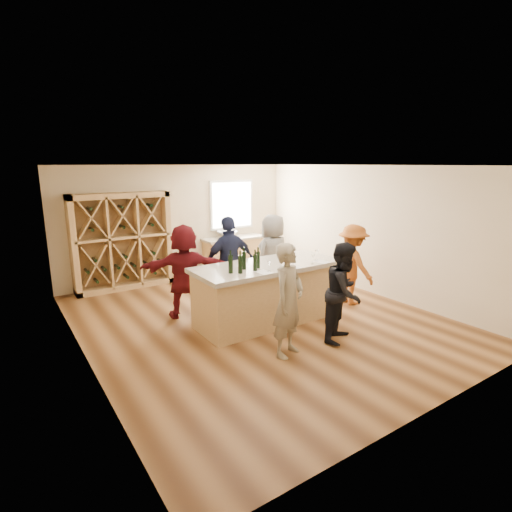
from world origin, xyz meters
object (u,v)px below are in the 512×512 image
wine_bottle_c (244,260)px  wine_bottle_d (255,263)px  person_far_right (273,256)px  sink (227,234)px  tasting_counter_base (268,295)px  person_near_left (288,300)px  wine_bottle_a (231,264)px  wine_bottle_e (258,260)px  person_server (352,264)px  person_near_right (344,292)px  wine_bottle_b (240,264)px  person_far_mid (230,263)px  wine_rack (122,242)px  person_far_left (185,271)px

wine_bottle_c → wine_bottle_d: bearing=-64.2°
person_far_right → wine_bottle_c: bearing=27.9°
sink → wine_bottle_c: (-1.65, -3.46, 0.22)m
tasting_counter_base → person_near_left: (-0.51, -1.25, 0.36)m
tasting_counter_base → wine_bottle_a: (-0.86, -0.16, 0.73)m
wine_bottle_e → person_server: person_server is taller
person_near_left → person_near_right: size_ratio=1.06×
wine_bottle_b → person_far_mid: bearing=67.3°
wine_rack → person_far_left: (0.46, -2.39, -0.22)m
wine_bottle_c → wine_bottle_d: (0.10, -0.20, -0.01)m
wine_bottle_a → person_far_mid: 1.37m
tasting_counter_base → person_far_left: 1.61m
wine_rack → sink: bearing=-1.5°
wine_bottle_d → person_far_right: (1.33, 1.31, -0.32)m
wine_bottle_a → wine_bottle_e: wine_bottle_a is taller
wine_bottle_a → wine_bottle_c: wine_bottle_c is taller
sink → wine_bottle_a: bearing=-119.0°
person_server → person_far_mid: person_far_mid is taller
tasting_counter_base → person_far_left: (-1.14, 1.06, 0.38)m
wine_rack → sink: (2.70, -0.07, -0.09)m
tasting_counter_base → wine_bottle_b: wine_bottle_b is taller
person_near_left → person_near_right: bearing=-28.0°
sink → wine_bottle_a: size_ratio=1.78×
person_near_left → person_far_right: bearing=35.3°
sink → person_far_left: size_ratio=0.31×
person_near_right → wine_bottle_b: bearing=112.4°
person_near_left → person_near_right: 1.07m
tasting_counter_base → person_far_mid: (-0.21, 1.00, 0.42)m
tasting_counter_base → wine_bottle_d: bearing=-149.4°
person_far_right → wine_bottle_d: bearing=34.5°
wine_rack → tasting_counter_base: wine_rack is taller
wine_bottle_c → wine_bottle_d: size_ratio=1.07×
wine_bottle_b → person_near_left: person_near_left is taller
wine_bottle_a → person_server: bearing=-0.3°
tasting_counter_base → wine_bottle_c: bearing=-172.8°
wine_bottle_e → person_far_right: (1.18, 1.18, -0.32)m
wine_bottle_e → person_far_left: (-0.84, 1.20, -0.34)m
sink → tasting_counter_base: bearing=-108.1°
sink → tasting_counter_base: sink is taller
tasting_counter_base → person_near_left: person_near_left is taller
wine_bottle_d → person_near_left: person_near_left is taller
wine_bottle_b → person_near_right: bearing=-39.9°
sink → person_near_left: (-1.62, -4.63, -0.15)m
wine_bottle_c → person_near_right: (1.10, -1.26, -0.42)m
person_near_left → wine_bottle_a: bearing=84.3°
person_near_left → person_near_right: (1.07, -0.09, -0.05)m
wine_bottle_c → wine_bottle_e: bearing=-14.8°
wine_rack → wine_bottle_b: (0.86, -3.71, 0.13)m
wine_rack → wine_bottle_b: bearing=-76.9°
wine_bottle_a → wine_bottle_e: 0.56m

